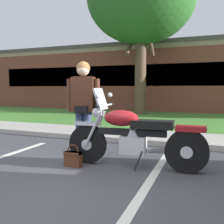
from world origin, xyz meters
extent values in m
plane|color=#424247|center=(0.00, 0.00, 0.00)|extent=(140.00, 140.00, 0.00)
cube|color=#B7B2A8|center=(0.00, 3.16, 0.06)|extent=(60.00, 0.20, 0.12)
cube|color=#B7B2A8|center=(0.00, 4.01, 0.04)|extent=(60.00, 1.50, 0.08)
cube|color=#478433|center=(0.00, 7.98, 0.03)|extent=(60.00, 6.44, 0.06)
cube|color=silver|center=(0.93, 0.20, 0.00)|extent=(0.37, 4.40, 0.01)
cylinder|color=black|center=(-0.30, 1.33, 0.32)|extent=(0.65, 0.15, 0.64)
cylinder|color=silver|center=(-0.30, 1.33, 0.32)|extent=(0.19, 0.13, 0.18)
cylinder|color=black|center=(1.29, 1.46, 0.32)|extent=(0.65, 0.23, 0.64)
cylinder|color=silver|center=(1.29, 1.46, 0.32)|extent=(0.19, 0.21, 0.18)
cube|color=silver|center=(-0.30, 1.33, 0.67)|extent=(0.45, 0.17, 0.06)
cube|color=maroon|center=(1.34, 1.46, 0.66)|extent=(0.45, 0.23, 0.08)
cylinder|color=silver|center=(-0.16, 1.27, 0.60)|extent=(0.31, 0.07, 0.58)
cylinder|color=silver|center=(-0.17, 1.42, 0.60)|extent=(0.31, 0.07, 0.58)
sphere|color=silver|center=(-0.13, 1.35, 0.86)|extent=(0.17, 0.17, 0.17)
cylinder|color=silver|center=(0.01, 1.36, 0.98)|extent=(0.09, 0.72, 0.03)
cylinder|color=black|center=(0.04, 1.00, 0.98)|extent=(0.05, 0.10, 0.04)
cylinder|color=black|center=(-0.02, 1.72, 0.98)|extent=(0.05, 0.10, 0.04)
sphere|color=silver|center=(0.01, 1.06, 1.14)|extent=(0.08, 0.08, 0.08)
sphere|color=silver|center=(-0.03, 1.66, 1.14)|extent=(0.08, 0.08, 0.08)
cube|color=#B2BCC6|center=(-0.07, 1.35, 1.08)|extent=(0.17, 0.37, 0.35)
cube|color=black|center=(0.45, 1.39, 0.56)|extent=(1.10, 0.19, 0.10)
ellipsoid|color=maroon|center=(0.28, 1.38, 0.78)|extent=(0.58, 0.36, 0.26)
cube|color=black|center=(0.78, 1.42, 0.70)|extent=(0.66, 0.33, 0.12)
cube|color=silver|center=(0.48, 1.40, 0.36)|extent=(0.42, 0.27, 0.28)
cylinder|color=silver|center=(0.44, 1.39, 0.52)|extent=(0.18, 0.13, 0.21)
cylinder|color=silver|center=(0.51, 1.40, 0.52)|extent=(0.18, 0.13, 0.21)
cylinder|color=silver|center=(0.83, 1.56, 0.26)|extent=(0.60, 0.13, 0.08)
cylinder|color=silver|center=(1.03, 1.58, 0.26)|extent=(0.60, 0.13, 0.08)
cylinder|color=black|center=(0.61, 1.25, 0.15)|extent=(0.12, 0.12, 0.30)
cube|color=black|center=(-0.37, 1.44, 0.05)|extent=(0.17, 0.26, 0.10)
cube|color=black|center=(-0.50, 1.41, 0.05)|extent=(0.17, 0.26, 0.10)
cylinder|color=navy|center=(-0.37, 1.46, 0.43)|extent=(0.14, 0.14, 0.86)
cylinder|color=navy|center=(-0.51, 1.43, 0.43)|extent=(0.14, 0.14, 0.86)
cube|color=#4C2819|center=(-0.44, 1.45, 1.15)|extent=(0.42, 0.31, 0.58)
cube|color=#4C2819|center=(-0.44, 1.45, 1.42)|extent=(0.34, 0.27, 0.06)
sphere|color=beige|center=(-0.44, 1.45, 1.56)|extent=(0.21, 0.21, 0.21)
sphere|color=olive|center=(-0.44, 1.46, 1.59)|extent=(0.23, 0.23, 0.23)
cube|color=black|center=(-0.41, 1.32, 0.90)|extent=(0.24, 0.15, 0.12)
cylinder|color=#4C2819|center=(-0.21, 1.50, 1.13)|extent=(0.09, 0.09, 0.56)
cylinder|color=#4C2819|center=(-0.67, 1.39, 1.13)|extent=(0.09, 0.09, 0.56)
cube|color=#562D19|center=(-0.42, 1.06, 0.12)|extent=(0.28, 0.12, 0.24)
cube|color=#562D19|center=(-0.42, 1.06, 0.22)|extent=(0.28, 0.13, 0.04)
torus|color=#562D19|center=(-0.42, 1.06, 0.26)|extent=(0.20, 0.02, 0.20)
cylinder|color=brown|center=(-1.89, 9.52, 1.75)|extent=(0.51, 0.51, 3.50)
cylinder|color=brown|center=(-1.44, 9.52, 3.29)|extent=(0.18, 1.04, 1.10)
cylinder|color=brown|center=(-2.39, 9.52, 3.26)|extent=(0.18, 1.12, 1.05)
cube|color=#336B2D|center=(-3.18, 11.42, 0.55)|extent=(2.73, 0.90, 1.10)
ellipsoid|color=#336B2D|center=(-3.18, 11.42, 1.10)|extent=(2.60, 0.84, 0.28)
cube|color=#336B2D|center=(1.07, 11.42, 0.55)|extent=(3.24, 0.90, 1.10)
ellipsoid|color=#336B2D|center=(1.07, 11.42, 1.10)|extent=(3.08, 0.84, 0.28)
cube|color=brown|center=(-1.50, 16.47, 1.74)|extent=(22.55, 11.09, 3.49)
cube|color=#998466|center=(-1.50, 10.96, 3.37)|extent=(22.55, 0.10, 0.24)
cube|color=#4C4742|center=(-1.50, 16.47, 3.59)|extent=(22.78, 11.20, 0.20)
cube|color=#1E282D|center=(-1.50, 10.95, 1.92)|extent=(19.17, 0.06, 1.10)
cube|color=brown|center=(-9.17, 10.94, 1.92)|extent=(0.08, 0.04, 1.20)
cube|color=brown|center=(-5.34, 10.94, 1.92)|extent=(0.08, 0.04, 1.20)
cube|color=brown|center=(-1.50, 10.94, 1.92)|extent=(0.08, 0.04, 1.20)
camera|label=1|loc=(1.81, -2.62, 1.25)|focal=43.48mm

